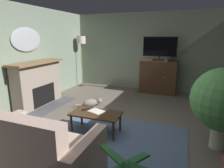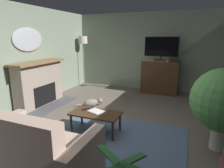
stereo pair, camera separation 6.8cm
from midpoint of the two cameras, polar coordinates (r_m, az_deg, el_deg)
The scene contains 15 objects.
ground_plane at distance 3.80m, azimuth -1.10°, elevation -14.95°, with size 5.79×7.55×0.04m, color #665B51.
wall_back at distance 6.74m, azimuth 10.41°, elevation 9.36°, with size 5.79×0.10×2.60m, color gray.
wall_left at distance 5.00m, azimuth -30.70°, elevation 6.10°, with size 0.10×7.55×2.60m, color gray.
rug_central at distance 3.51m, azimuth -0.65°, elevation -17.10°, with size 2.50×2.13×0.01m, color slate.
fireplace at distance 5.39m, azimuth -21.26°, elevation -0.40°, with size 0.83×1.63×1.20m.
wall_mirror_oval at distance 5.42m, azimuth -24.36°, elevation 11.94°, with size 0.06×0.98×0.60m, color #B2B7BF.
tv_cabinet at distance 6.44m, azimuth 13.30°, elevation 1.89°, with size 1.15×0.54×1.06m.
television at distance 6.26m, azimuth 13.72°, elevation 10.33°, with size 1.04×0.20×0.74m.
coffee_table at distance 3.72m, azimuth -5.35°, elevation -9.23°, with size 0.96×0.52×0.40m.
tv_remote at distance 3.85m, azimuth -8.15°, elevation -7.48°, with size 0.17×0.05×0.02m, color black.
folded_newspaper at distance 3.77m, azimuth -5.18°, elevation -8.04°, with size 0.30×0.22×0.01m, color silver.
sofa_floral at distance 2.80m, azimuth -22.08°, elevation -19.08°, with size 1.54×0.87×0.98m.
potted_plant_on_hearth_side at distance 3.51m, azimuth 29.83°, elevation -4.29°, with size 1.02×1.02×1.36m.
cat at distance 5.15m, azimuth -6.42°, elevation -5.48°, with size 0.60×0.50×0.23m.
floor_lamp at distance 7.14m, azimuth -9.41°, elevation 11.40°, with size 0.32×0.32×1.83m.
Camera 1 is at (1.23, -3.09, 1.82)m, focal length 30.73 mm.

